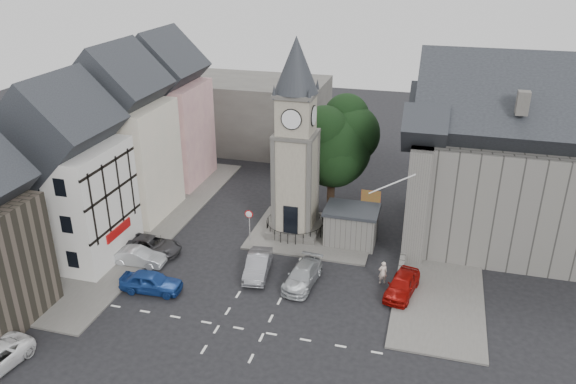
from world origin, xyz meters
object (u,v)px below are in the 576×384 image
(clock_tower, at_px, (296,141))
(car_east_red, at_px, (402,285))
(car_west_blue, at_px, (151,282))
(pedestrian, at_px, (383,272))
(stone_shelter, at_px, (351,225))

(clock_tower, bearing_deg, car_east_red, -35.88)
(clock_tower, height_order, car_west_blue, clock_tower)
(car_east_red, xyz_separation_m, pedestrian, (-1.46, 1.01, 0.14))
(stone_shelter, relative_size, car_east_red, 0.99)
(car_east_red, bearing_deg, stone_shelter, 137.59)
(car_west_blue, relative_size, car_east_red, 1.01)
(stone_shelter, height_order, car_west_blue, stone_shelter)
(clock_tower, height_order, stone_shelter, clock_tower)
(car_west_blue, xyz_separation_m, pedestrian, (15.50, 5.32, 0.13))
(stone_shelter, bearing_deg, car_west_blue, -139.06)
(stone_shelter, distance_m, pedestrian, 6.27)
(clock_tower, xyz_separation_m, stone_shelter, (4.80, -0.49, -6.57))
(clock_tower, relative_size, stone_shelter, 3.78)
(car_west_blue, distance_m, car_east_red, 17.50)
(car_west_blue, relative_size, pedestrian, 2.50)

